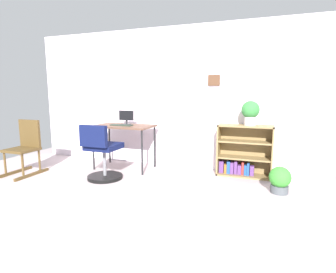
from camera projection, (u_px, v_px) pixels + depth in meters
name	position (u px, v px, depth m)	size (l,w,h in m)	color
ground_plane	(99.00, 213.00, 2.94)	(6.24, 6.24, 0.00)	#AC9B9D
wall_back	(169.00, 98.00, 4.75)	(5.20, 0.12, 2.37)	silver
desk	(124.00, 129.00, 4.58)	(0.98, 0.57, 0.74)	brown
monitor	(126.00, 117.00, 4.64)	(0.26, 0.15, 0.24)	#262628
keyboard	(121.00, 125.00, 4.50)	(0.37, 0.13, 0.02)	#232F26
office_chair	(102.00, 156.00, 4.01)	(0.52, 0.55, 0.83)	black
rocking_chair	(25.00, 147.00, 4.32)	(0.42, 0.64, 0.85)	#4E3A1C
bookshelf_low	(244.00, 153.00, 4.24)	(0.82, 0.30, 0.79)	olive
potted_plant_on_shelf	(250.00, 112.00, 4.06)	(0.26, 0.26, 0.37)	#B7B2A8
potted_plant_floor	(280.00, 179.00, 3.51)	(0.27, 0.27, 0.35)	#474C51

